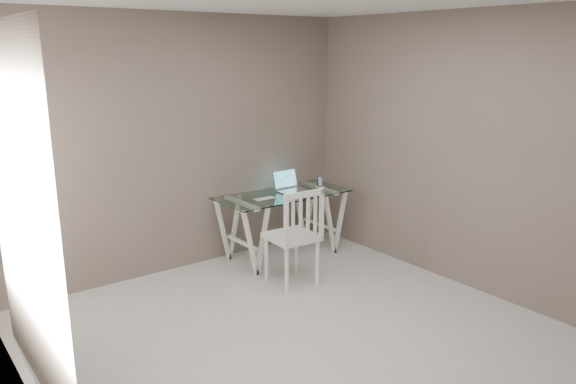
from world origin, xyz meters
TOP-DOWN VIEW (x-y plane):
  - room at (-0.06, 0.02)m, footprint 4.50×4.52m
  - desk at (1.01, 1.84)m, footprint 1.50×0.70m
  - chair at (0.63, 1.09)m, footprint 0.49×0.49m
  - laptop at (1.16, 1.92)m, footprint 0.33×0.29m
  - keyboard at (0.71, 1.77)m, footprint 0.25×0.11m
  - mouse at (1.00, 1.59)m, footprint 0.10×0.06m
  - phone_dock at (1.53, 1.80)m, footprint 0.07×0.07m

SIDE VIEW (x-z plane):
  - desk at x=1.01m, z-range 0.01..0.76m
  - chair at x=0.63m, z-range 0.05..1.06m
  - keyboard at x=0.71m, z-range 0.75..0.75m
  - mouse at x=1.00m, z-range 0.75..0.78m
  - phone_dock at x=1.53m, z-range 0.72..0.85m
  - laptop at x=1.16m, z-range 0.69..0.92m
  - room at x=-0.06m, z-range 0.36..3.07m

